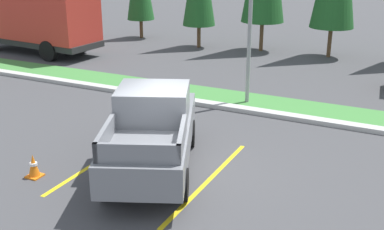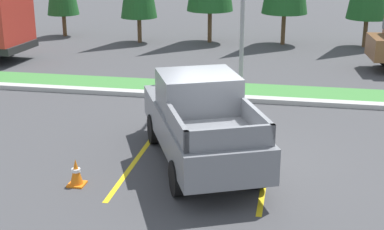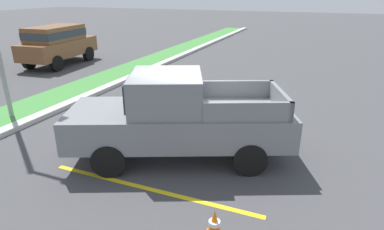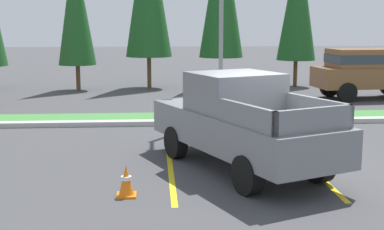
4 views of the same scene
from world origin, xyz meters
name	(u,v)px [view 1 (image 1 of 4)]	position (x,y,z in m)	size (l,w,h in m)	color
ground_plane	(176,169)	(0.00, 0.00, 0.00)	(120.00, 120.00, 0.00)	#424244
parking_line_near	(104,157)	(-2.10, -0.23, 0.00)	(0.12, 4.80, 0.01)	yellow
parking_line_far	(208,181)	(1.00, -0.23, 0.00)	(0.12, 4.80, 0.01)	yellow
curb_strip	(245,110)	(0.00, 5.00, 0.07)	(56.00, 0.40, 0.15)	#B2B2AD
grass_median	(255,102)	(0.00, 6.10, 0.03)	(56.00, 1.80, 0.06)	#42843D
pickup_truck_main	(153,130)	(-0.57, -0.19, 1.04)	(3.81, 5.54, 2.10)	black
cargo_truck_distant	(39,17)	(-12.73, 9.02, 1.85)	(6.96, 2.96, 3.40)	black
traffic_cone	(34,166)	(-2.97, -1.93, 0.29)	(0.36, 0.36, 0.60)	orange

